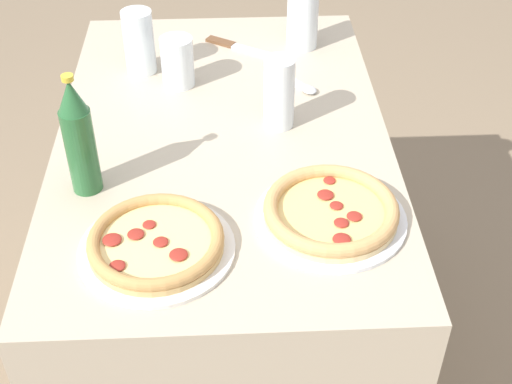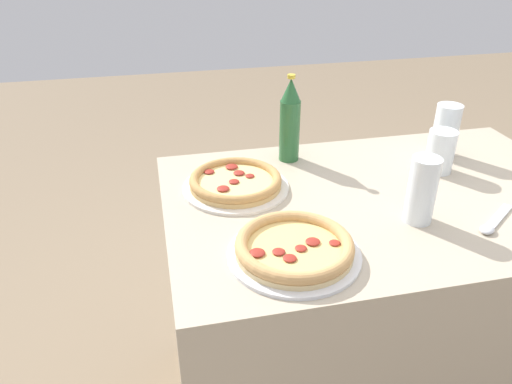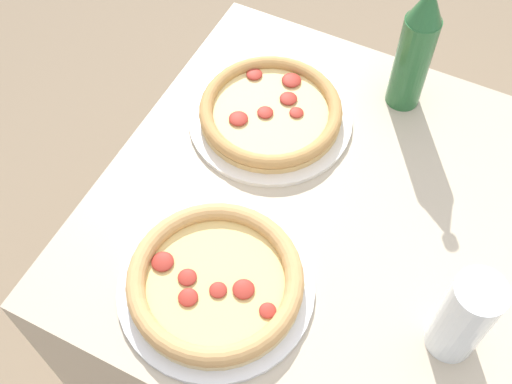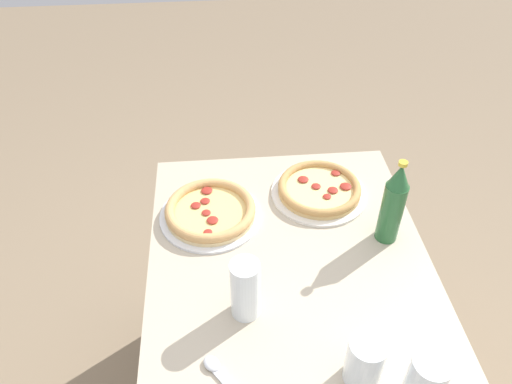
# 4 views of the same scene
# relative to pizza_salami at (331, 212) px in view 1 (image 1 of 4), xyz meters

# --- Properties ---
(ground_plane) EXTENTS (8.00, 8.00, 0.00)m
(ground_plane) POSITION_rel_pizza_salami_xyz_m (0.29, 0.19, -0.79)
(ground_plane) COLOR #847056
(table) EXTENTS (1.09, 0.70, 0.77)m
(table) POSITION_rel_pizza_salami_xyz_m (0.29, 0.19, -0.40)
(table) COLOR #B7A88E
(table) RESTS_ON ground_plane
(pizza_salami) EXTENTS (0.28, 0.28, 0.04)m
(pizza_salami) POSITION_rel_pizza_salami_xyz_m (0.00, 0.00, 0.00)
(pizza_salami) COLOR silver
(pizza_salami) RESTS_ON table
(pizza_pepperoni) EXTENTS (0.27, 0.27, 0.04)m
(pizza_pepperoni) POSITION_rel_pizza_salami_xyz_m (-0.06, 0.31, -0.00)
(pizza_pepperoni) COLOR silver
(pizza_pepperoni) RESTS_ON table
(glass_lemonade) EXTENTS (0.08, 0.08, 0.15)m
(glass_lemonade) POSITION_rel_pizza_salami_xyz_m (0.67, -0.01, 0.05)
(glass_lemonade) COLOR white
(glass_lemonade) RESTS_ON table
(glass_red_wine) EXTENTS (0.07, 0.07, 0.16)m
(glass_red_wine) POSITION_rel_pizza_salami_xyz_m (0.31, 0.07, 0.05)
(glass_red_wine) COLOR white
(glass_red_wine) RESTS_ON table
(glass_water) EXTENTS (0.07, 0.07, 0.15)m
(glass_water) POSITION_rel_pizza_salami_xyz_m (0.56, 0.38, 0.05)
(glass_water) COLOR white
(glass_water) RESTS_ON table
(glass_mango_juice) EXTENTS (0.07, 0.07, 0.12)m
(glass_mango_juice) POSITION_rel_pizza_salami_xyz_m (0.49, 0.29, 0.03)
(glass_mango_juice) COLOR white
(glass_mango_juice) RESTS_ON table
(beer_bottle) EXTENTS (0.06, 0.06, 0.25)m
(beer_bottle) POSITION_rel_pizza_salami_xyz_m (0.12, 0.45, 0.10)
(beer_bottle) COLOR #286033
(beer_bottle) RESTS_ON table
(knife) EXTENTS (0.12, 0.17, 0.01)m
(knife) POSITION_rel_pizza_salami_xyz_m (0.66, 0.15, -0.02)
(knife) COLOR brown
(knife) RESTS_ON table
(spoon) EXTENTS (0.15, 0.12, 0.01)m
(spoon) POSITION_rel_pizza_salami_xyz_m (0.47, 0.01, -0.01)
(spoon) COLOR silver
(spoon) RESTS_ON table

